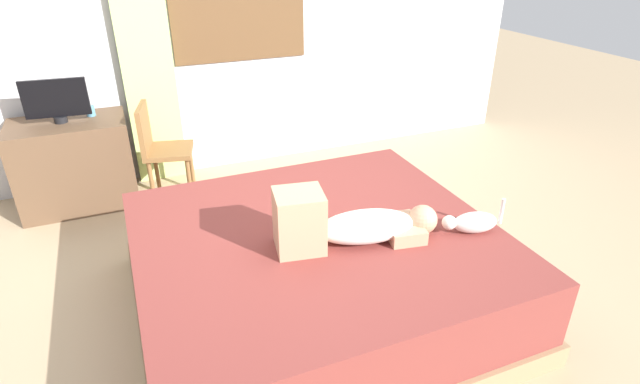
{
  "coord_description": "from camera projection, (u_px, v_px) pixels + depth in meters",
  "views": [
    {
      "loc": [
        -0.92,
        -2.37,
        2.09
      ],
      "look_at": [
        0.11,
        0.12,
        0.69
      ],
      "focal_mm": 28.17,
      "sensor_mm": 36.0,
      "label": 1
    }
  ],
  "objects": [
    {
      "name": "desk",
      "position": [
        75.0,
        164.0,
        4.19
      ],
      "size": [
        0.9,
        0.56,
        0.74
      ],
      "color": "brown",
      "rests_on": "ground"
    },
    {
      "name": "ground_plane",
      "position": [
        311.0,
        298.0,
        3.22
      ],
      "size": [
        16.0,
        16.0,
        0.0
      ],
      "primitive_type": "plane",
      "color": "tan"
    },
    {
      "name": "back_wall_with_window",
      "position": [
        214.0,
        12.0,
        4.47
      ],
      "size": [
        6.4,
        0.14,
        2.9
      ],
      "color": "silver",
      "rests_on": "ground"
    },
    {
      "name": "cat",
      "position": [
        472.0,
        222.0,
        2.89
      ],
      "size": [
        0.35,
        0.18,
        0.21
      ],
      "color": "silver",
      "rests_on": "bed"
    },
    {
      "name": "tv_monitor",
      "position": [
        56.0,
        100.0,
        3.92
      ],
      "size": [
        0.48,
        0.1,
        0.35
      ],
      "color": "black",
      "rests_on": "desk"
    },
    {
      "name": "cup",
      "position": [
        91.0,
        111.0,
        4.13
      ],
      "size": [
        0.07,
        0.07,
        0.08
      ],
      "primitive_type": "cylinder",
      "color": "teal",
      "rests_on": "desk"
    },
    {
      "name": "curtain_left",
      "position": [
        146.0,
        55.0,
        4.29
      ],
      "size": [
        0.44,
        0.06,
        2.32
      ],
      "primitive_type": "cube",
      "color": "#ADCC75",
      "rests_on": "ground"
    },
    {
      "name": "bed",
      "position": [
        317.0,
        271.0,
        3.04
      ],
      "size": [
        2.11,
        1.95,
        0.54
      ],
      "color": "#997A56",
      "rests_on": "ground"
    },
    {
      "name": "person_lying",
      "position": [
        349.0,
        224.0,
        2.78
      ],
      "size": [
        0.94,
        0.39,
        0.34
      ],
      "color": "silver",
      "rests_on": "bed"
    },
    {
      "name": "chair_by_desk",
      "position": [
        159.0,
        146.0,
        4.18
      ],
      "size": [
        0.46,
        0.46,
        0.86
      ],
      "color": "brown",
      "rests_on": "ground"
    }
  ]
}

